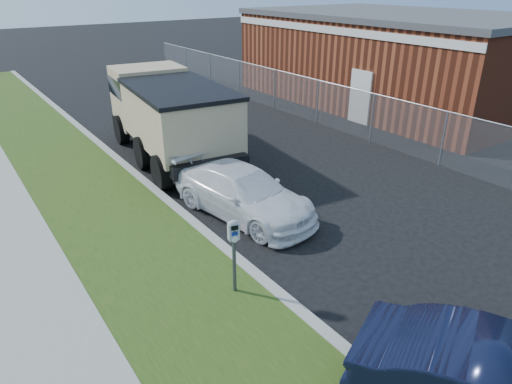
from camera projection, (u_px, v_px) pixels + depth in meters
ground at (326, 229)px, 11.21m from camera, size 120.00×120.00×0.00m
streetside at (70, 263)px, 9.76m from camera, size 6.12×50.00×0.15m
chainlink_fence at (318, 93)px, 18.99m from camera, size 0.06×30.06×30.00m
brick_building at (396, 56)px, 22.49m from camera, size 9.20×14.20×4.17m
parking_meter at (234, 241)px, 8.33m from camera, size 0.24×0.18×1.52m
white_wagon at (243, 192)px, 11.72m from camera, size 2.45×4.49×1.23m
dump_truck at (168, 111)px, 15.42m from camera, size 3.41×7.11×2.69m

